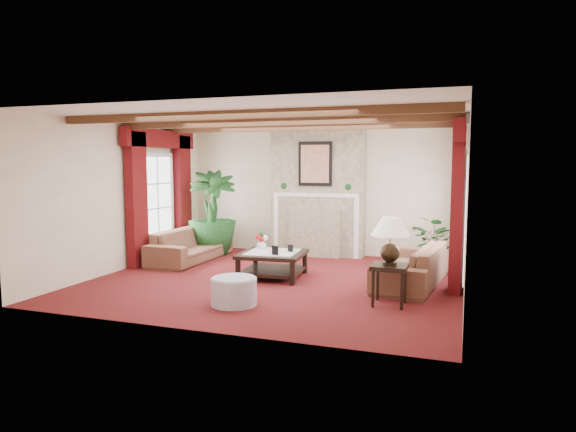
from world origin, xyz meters
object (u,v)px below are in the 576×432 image
at_px(coffee_table, 273,265).
at_px(side_table, 389,285).
at_px(sofa_left, 191,240).
at_px(potted_palm, 212,231).
at_px(sofa_right, 412,258).
at_px(ottoman, 234,292).

xyz_separation_m(coffee_table, side_table, (2.15, -1.07, 0.07)).
distance_m(sofa_left, potted_palm, 0.81).
relative_size(coffee_table, side_table, 1.87).
bearing_deg(side_table, coffee_table, 153.46).
height_order(sofa_left, potted_palm, potted_palm).
xyz_separation_m(sofa_right, side_table, (-0.17, -1.36, -0.14)).
height_order(sofa_left, side_table, sofa_left).
distance_m(sofa_right, coffee_table, 2.35).
relative_size(sofa_left, sofa_right, 0.97).
bearing_deg(side_table, sofa_right, 82.89).
height_order(sofa_right, ottoman, sofa_right).
bearing_deg(potted_palm, coffee_table, -39.63).
distance_m(sofa_right, potted_palm, 4.58).
distance_m(potted_palm, coffee_table, 2.66).
height_order(potted_palm, ottoman, potted_palm).
bearing_deg(sofa_left, sofa_right, -97.57).
height_order(sofa_right, side_table, sofa_right).
relative_size(sofa_left, ottoman, 3.36).
height_order(sofa_right, potted_palm, potted_palm).
bearing_deg(coffee_table, potted_palm, 135.61).
height_order(sofa_left, sofa_right, sofa_right).
distance_m(sofa_right, ottoman, 3.04).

